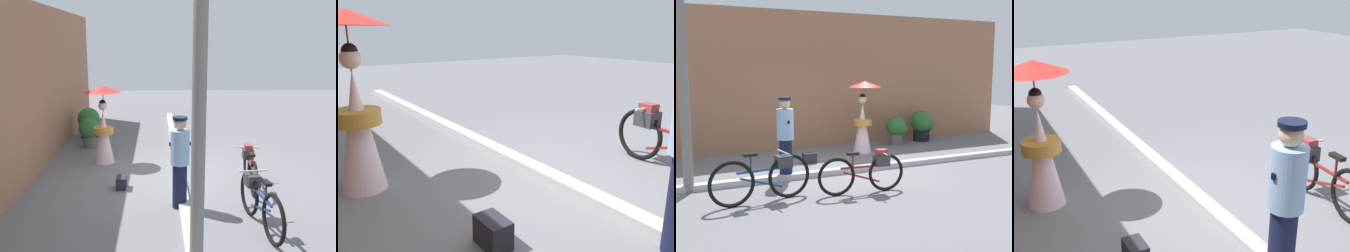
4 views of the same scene
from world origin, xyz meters
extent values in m
plane|color=slate|center=(0.00, 0.00, 0.00)|extent=(30.00, 30.00, 0.00)
cube|color=#B2B2B7|center=(0.00, 0.00, 0.06)|extent=(14.00, 0.20, 0.12)
torus|color=black|center=(-0.06, -1.47, 0.35)|extent=(0.70, 0.12, 0.69)
cube|color=maroon|center=(-0.54, -1.43, 0.49)|extent=(0.81, 0.11, 0.04)
cube|color=maroon|center=(-0.54, -1.43, 0.30)|extent=(0.70, 0.10, 0.26)
cylinder|color=silver|center=(-0.15, -1.47, 0.73)|extent=(0.07, 0.48, 0.03)
cube|color=#333338|center=(-0.15, -1.47, 0.59)|extent=(0.28, 0.24, 0.20)
cube|color=maroon|center=(-0.15, -1.47, 0.72)|extent=(0.21, 0.18, 0.14)
cone|color=silver|center=(1.15, 1.79, 0.66)|extent=(0.48, 0.48, 1.32)
cylinder|color=#C1842D|center=(1.15, 1.79, 0.82)|extent=(0.49, 0.49, 0.16)
sphere|color=beige|center=(1.15, 1.79, 1.42)|extent=(0.21, 0.21, 0.21)
sphere|color=black|center=(1.15, 1.79, 1.50)|extent=(0.16, 0.16, 0.16)
cylinder|color=olive|center=(1.21, 1.78, 1.55)|extent=(0.02, 0.02, 0.55)
cone|color=red|center=(1.21, 1.78, 1.83)|extent=(0.87, 0.87, 0.16)
cube|color=#26262D|center=(-0.56, 1.22, 0.12)|extent=(0.31, 0.20, 0.24)
cube|color=black|center=(-0.56, 1.16, 0.18)|extent=(0.27, 0.07, 0.09)
camera|label=1|loc=(-7.86, 0.47, 2.96)|focal=40.38mm
camera|label=2|loc=(-2.63, 2.56, 1.70)|focal=37.00mm
camera|label=3|loc=(-3.91, -7.89, 2.27)|focal=44.43mm
camera|label=4|loc=(-4.19, 2.56, 2.86)|focal=46.43mm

